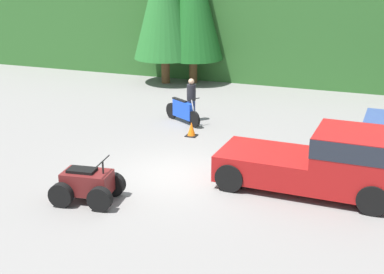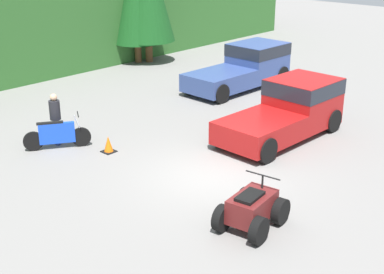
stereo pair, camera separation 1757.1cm
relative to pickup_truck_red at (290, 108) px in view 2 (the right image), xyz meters
name	(u,v)px [view 2 (the right image)]	position (x,y,z in m)	size (l,w,h in m)	color
ground_plane	(214,176)	(-4.46, -0.31, -1.00)	(80.00, 80.00, 0.00)	slate
pickup_truck_red	(290,108)	(0.00, 0.00, 0.00)	(5.08, 2.31, 1.91)	maroon
pickup_truck_second	(246,65)	(4.09, 5.05, 0.00)	(5.51, 2.29, 1.91)	#334784
dirt_bike	(57,135)	(-6.35, 4.95, -0.52)	(1.93, 1.29, 1.16)	black
quad_atv	(252,209)	(-6.05, -2.89, -0.51)	(1.93, 1.45, 1.23)	black
rider_person	(55,117)	(-6.11, 5.33, -0.03)	(0.48, 0.48, 1.78)	navy
traffic_cone	(108,145)	(-5.40, 3.46, -0.74)	(0.42, 0.42, 0.55)	black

